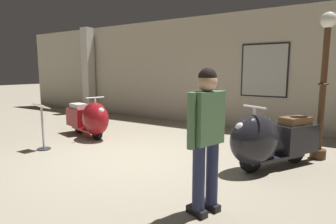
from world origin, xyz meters
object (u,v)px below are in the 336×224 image
at_px(scooter_1, 268,140).
at_px(visitor_0, 206,131).
at_px(scooter_0, 90,119).
at_px(lamppost, 324,80).
at_px(info_stanchion, 43,131).

distance_m(scooter_1, visitor_0, 2.01).
distance_m(scooter_0, scooter_1, 4.29).
relative_size(scooter_0, scooter_1, 0.97).
bearing_deg(scooter_1, lamppost, 178.30).
distance_m(scooter_0, lamppost, 5.21).
bearing_deg(lamppost, info_stanchion, -153.61).
relative_size(scooter_1, lamppost, 0.67).
xyz_separation_m(visitor_0, info_stanchion, (-4.05, 0.59, -0.58)).
bearing_deg(scooter_0, lamppost, 28.49).
relative_size(lamppost, info_stanchion, 2.74).
relative_size(scooter_0, lamppost, 0.66).
height_order(scooter_1, info_stanchion, scooter_1).
bearing_deg(visitor_0, info_stanchion, 9.60).
xyz_separation_m(lamppost, info_stanchion, (-4.97, -2.47, -1.09)).
xyz_separation_m(scooter_1, lamppost, (0.69, 1.12, 0.99)).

